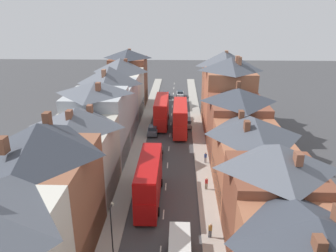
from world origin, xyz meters
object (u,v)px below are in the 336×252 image
object	(u,v)px
car_far_grey	(153,130)
pedestrian_mid_left	(210,230)
pedestrian_mid_right	(206,183)
street_lamp	(112,229)
double_decker_bus_lead	(162,111)
car_mid_white	(164,105)
car_near_silver	(166,94)
delivery_van	(180,250)
pedestrian_far_left	(205,157)
double_decker_bus_mid_street	(149,180)
car_parked_left_b	(187,123)
car_near_blue	(180,94)
double_decker_bus_far_approaching	(180,117)
car_parked_right_a	(156,152)

from	to	relation	value
car_far_grey	pedestrian_mid_left	size ratio (longest dim) A/B	2.39
pedestrian_mid_right	street_lamp	bearing A→B (deg)	-127.39
double_decker_bus_lead	car_mid_white	size ratio (longest dim) A/B	2.60
car_near_silver	delivery_van	xyz separation A→B (m)	(3.60, -57.02, 0.55)
pedestrian_far_left	car_mid_white	bearing A→B (deg)	104.86
double_decker_bus_mid_street	street_lamp	world-z (taller)	street_lamp
car_parked_left_b	pedestrian_mid_left	distance (m)	32.48
car_near_blue	pedestrian_far_left	world-z (taller)	pedestrian_far_left
pedestrian_mid_left	double_decker_bus_far_approaching	bearing A→B (deg)	95.87
car_parked_right_a	delivery_van	xyz separation A→B (m)	(3.60, -21.83, 0.50)
double_decker_bus_lead	car_parked_left_b	world-z (taller)	double_decker_bus_lead
double_decker_bus_lead	pedestrian_far_left	size ratio (longest dim) A/B	6.71
double_decker_bus_lead	delivery_van	distance (m)	36.88
street_lamp	car_parked_right_a	bearing A→B (deg)	83.54
car_far_grey	delivery_van	world-z (taller)	delivery_van
car_near_blue	car_mid_white	xyz separation A→B (m)	(-3.60, -9.95, -0.04)
car_parked_left_b	car_mid_white	distance (m)	12.93
car_mid_white	delivery_van	size ratio (longest dim) A/B	0.80
car_parked_right_a	street_lamp	distance (m)	21.90
double_decker_bus_far_approaching	car_near_silver	distance (m)	24.51
car_near_blue	car_near_silver	distance (m)	3.65
car_parked_left_b	street_lamp	world-z (taller)	street_lamp
car_parked_right_a	pedestrian_mid_left	distance (m)	19.70
double_decker_bus_far_approaching	pedestrian_far_left	xyz separation A→B (m)	(3.76, -12.89, -1.78)
car_mid_white	street_lamp	world-z (taller)	street_lamp
pedestrian_far_left	double_decker_bus_mid_street	bearing A→B (deg)	-126.07
car_near_blue	car_mid_white	world-z (taller)	car_near_blue
car_parked_left_b	pedestrian_far_left	xyz separation A→B (m)	(2.45, -15.74, 0.24)
double_decker_bus_lead	car_parked_left_b	bearing A→B (deg)	-11.05
car_near_blue	pedestrian_mid_right	world-z (taller)	pedestrian_mid_right
car_parked_right_a	pedestrian_mid_left	bearing A→B (deg)	-70.32
delivery_van	street_lamp	world-z (taller)	street_lamp
pedestrian_far_left	street_lamp	distance (m)	22.17
car_parked_right_a	car_far_grey	bearing A→B (deg)	97.88
double_decker_bus_far_approaching	car_parked_left_b	size ratio (longest dim) A/B	2.44
car_parked_left_b	pedestrian_mid_left	size ratio (longest dim) A/B	2.75
car_mid_white	car_parked_left_b	bearing A→B (deg)	-67.74
car_near_blue	pedestrian_far_left	xyz separation A→B (m)	(3.75, -37.66, 0.20)
double_decker_bus_lead	car_mid_white	xyz separation A→B (m)	(0.01, 11.01, -2.02)
double_decker_bus_far_approaching	car_parked_left_b	bearing A→B (deg)	65.34
car_parked_left_b	pedestrian_mid_right	bearing A→B (deg)	-84.99
pedestrian_far_left	pedestrian_mid_right	bearing A→B (deg)	-93.21
pedestrian_mid_right	pedestrian_far_left	size ratio (longest dim) A/B	1.00
car_mid_white	pedestrian_mid_left	size ratio (longest dim) A/B	2.58
delivery_van	street_lamp	xyz separation A→B (m)	(-6.05, 0.21, 1.90)
double_decker_bus_lead	double_decker_bus_far_approaching	size ratio (longest dim) A/B	1.00
car_parked_right_a	delivery_van	bearing A→B (deg)	-80.64
double_decker_bus_mid_street	delivery_van	world-z (taller)	double_decker_bus_mid_street
car_near_blue	delivery_van	size ratio (longest dim) A/B	0.77
double_decker_bus_lead	pedestrian_mid_right	world-z (taller)	double_decker_bus_lead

